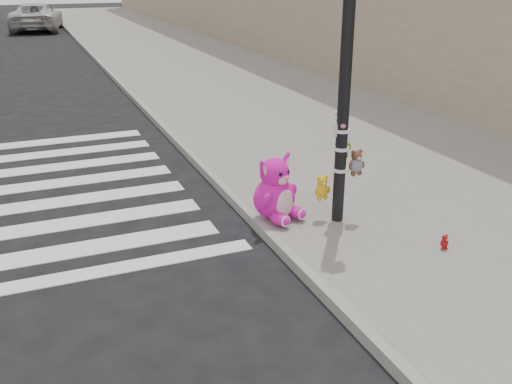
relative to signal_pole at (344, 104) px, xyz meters
name	(u,v)px	position (x,y,z in m)	size (l,w,h in m)	color
ground	(198,342)	(-2.61, -1.82, -1.80)	(120.00, 120.00, 0.00)	black
sidewalk_near	(266,97)	(2.39, 8.18, -1.73)	(7.00, 80.00, 0.14)	slate
curb_edge	(143,108)	(-1.06, 8.18, -1.73)	(0.12, 80.00, 0.15)	gray
signal_pole	(344,104)	(0.00, 0.00, 0.00)	(0.67, 0.50, 4.00)	black
pink_bunny	(276,193)	(-0.80, 0.35, -1.27)	(0.79, 0.85, 0.94)	#EE14B3
red_teddy	(444,242)	(0.79, -1.32, -1.56)	(0.13, 0.09, 0.20)	#A61016
car_white_near	(37,17)	(-2.61, 30.56, -1.02)	(2.59, 5.61, 1.56)	beige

